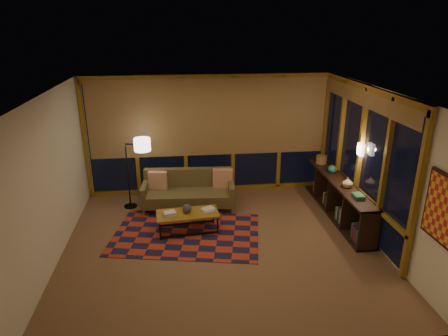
{
  "coord_description": "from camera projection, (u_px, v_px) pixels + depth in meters",
  "views": [
    {
      "loc": [
        -0.67,
        -6.17,
        3.75
      ],
      "look_at": [
        0.13,
        0.65,
        1.22
      ],
      "focal_mm": 32.0,
      "sensor_mm": 36.0,
      "label": 1
    }
  ],
  "objects": [
    {
      "name": "floor",
      "position": [
        221.0,
        245.0,
        7.12
      ],
      "size": [
        5.5,
        5.0,
        0.01
      ],
      "primitive_type": "cube",
      "color": "#986847",
      "rests_on": "ground"
    },
    {
      "name": "ceiling",
      "position": [
        221.0,
        93.0,
        6.18
      ],
      "size": [
        5.5,
        5.0,
        0.01
      ],
      "primitive_type": "cube",
      "color": "silver",
      "rests_on": "walls"
    },
    {
      "name": "walls",
      "position": [
        221.0,
        175.0,
        6.65
      ],
      "size": [
        5.51,
        5.01,
        2.7
      ],
      "color": "white",
      "rests_on": "floor"
    },
    {
      "name": "window_wall_back",
      "position": [
        209.0,
        136.0,
        8.92
      ],
      "size": [
        5.3,
        0.16,
        2.6
      ],
      "primitive_type": null,
      "color": "olive",
      "rests_on": "walls"
    },
    {
      "name": "window_wall_right",
      "position": [
        359.0,
        157.0,
        7.5
      ],
      "size": [
        0.16,
        3.7,
        2.6
      ],
      "primitive_type": null,
      "color": "olive",
      "rests_on": "walls"
    },
    {
      "name": "wall_art",
      "position": [
        443.0,
        210.0,
        5.19
      ],
      "size": [
        0.06,
        0.74,
        0.94
      ],
      "primitive_type": null,
      "color": "red",
      "rests_on": "walls"
    },
    {
      "name": "wall_sconce",
      "position": [
        361.0,
        150.0,
        7.29
      ],
      "size": [
        0.12,
        0.18,
        0.22
      ],
      "primitive_type": null,
      "color": "white",
      "rests_on": "walls"
    },
    {
      "name": "sofa",
      "position": [
        188.0,
        191.0,
        8.41
      ],
      "size": [
        1.95,
        0.9,
        0.78
      ],
      "primitive_type": null,
      "rotation": [
        0.0,
        0.0,
        -0.07
      ],
      "color": "brown",
      "rests_on": "floor"
    },
    {
      "name": "pillow_left",
      "position": [
        158.0,
        181.0,
        8.43
      ],
      "size": [
        0.41,
        0.2,
        0.39
      ],
      "primitive_type": null,
      "rotation": [
        0.0,
        0.0,
        -0.18
      ],
      "color": "#B02D07",
      "rests_on": "sofa"
    },
    {
      "name": "pillow_right",
      "position": [
        223.0,
        178.0,
        8.53
      ],
      "size": [
        0.44,
        0.21,
        0.42
      ],
      "primitive_type": null,
      "rotation": [
        0.0,
        0.0,
        -0.17
      ],
      "color": "#B02D07",
      "rests_on": "sofa"
    },
    {
      "name": "area_rug",
      "position": [
        186.0,
        234.0,
        7.48
      ],
      "size": [
        2.98,
        2.27,
        0.01
      ],
      "primitive_type": "cube",
      "rotation": [
        0.0,
        0.0,
        -0.19
      ],
      "color": "#B13320",
      "rests_on": "floor"
    },
    {
      "name": "coffee_table",
      "position": [
        188.0,
        222.0,
        7.53
      ],
      "size": [
        1.2,
        0.63,
        0.38
      ],
      "primitive_type": null,
      "rotation": [
        0.0,
        0.0,
        0.09
      ],
      "color": "olive",
      "rests_on": "floor"
    },
    {
      "name": "book_stack_a",
      "position": [
        170.0,
        213.0,
        7.37
      ],
      "size": [
        0.27,
        0.23,
        0.07
      ],
      "primitive_type": null,
      "rotation": [
        0.0,
        0.0,
        0.23
      ],
      "color": "silver",
      "rests_on": "coffee_table"
    },
    {
      "name": "book_stack_b",
      "position": [
        208.0,
        210.0,
        7.53
      ],
      "size": [
        0.3,
        0.28,
        0.05
      ],
      "primitive_type": null,
      "rotation": [
        0.0,
        0.0,
        0.43
      ],
      "color": "silver",
      "rests_on": "coffee_table"
    },
    {
      "name": "ceramic_pot",
      "position": [
        187.0,
        208.0,
        7.44
      ],
      "size": [
        0.19,
        0.19,
        0.17
      ],
      "primitive_type": "sphere",
      "rotation": [
        0.0,
        0.0,
        0.14
      ],
      "color": "black",
      "rests_on": "coffee_table"
    },
    {
      "name": "floor_lamp",
      "position": [
        128.0,
        173.0,
        8.34
      ],
      "size": [
        0.57,
        0.44,
        1.54
      ],
      "primitive_type": null,
      "rotation": [
        0.0,
        0.0,
        -0.22
      ],
      "color": "black",
      "rests_on": "floor"
    },
    {
      "name": "bookshelf",
      "position": [
        336.0,
        196.0,
        8.19
      ],
      "size": [
        0.4,
        3.04,
        0.76
      ],
      "primitive_type": null,
      "color": "#362017",
      "rests_on": "floor"
    },
    {
      "name": "basket",
      "position": [
        321.0,
        160.0,
        8.91
      ],
      "size": [
        0.28,
        0.28,
        0.18
      ],
      "primitive_type": "cylinder",
      "rotation": [
        0.0,
        0.0,
        -0.2
      ],
      "color": "#A9703C",
      "rests_on": "bookshelf"
    },
    {
      "name": "teal_bowl",
      "position": [
        332.0,
        169.0,
        8.35
      ],
      "size": [
        0.19,
        0.19,
        0.17
      ],
      "primitive_type": "sphere",
      "rotation": [
        0.0,
        0.0,
        0.17
      ],
      "color": "#287977",
      "rests_on": "bookshelf"
    },
    {
      "name": "vase",
      "position": [
        348.0,
        182.0,
        7.6
      ],
      "size": [
        0.25,
        0.25,
        0.21
      ],
      "primitive_type": "imported",
      "rotation": [
        0.0,
        0.0,
        -0.31
      ],
      "color": "tan",
      "rests_on": "bookshelf"
    },
    {
      "name": "shelf_book_stack",
      "position": [
        358.0,
        196.0,
        7.17
      ],
      "size": [
        0.19,
        0.26,
        0.07
      ],
      "primitive_type": null,
      "rotation": [
        0.0,
        0.0,
        -0.05
      ],
      "color": "silver",
      "rests_on": "bookshelf"
    }
  ]
}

